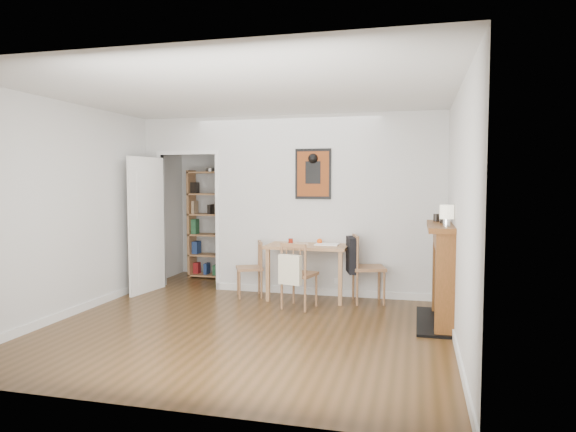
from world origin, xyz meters
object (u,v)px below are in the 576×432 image
(chair_front, at_px, (299,275))
(chair_right, at_px, (367,267))
(red_glass, at_px, (291,241))
(ceramic_jar_a, at_px, (445,217))
(notebook, at_px, (327,244))
(mantel_lamp, at_px, (447,213))
(chair_left, at_px, (249,269))
(orange_fruit, at_px, (320,241))
(dining_table, at_px, (308,251))
(ceramic_jar_b, at_px, (436,218))
(bookshelf, at_px, (211,225))
(fireplace, at_px, (444,271))

(chair_front, bearing_deg, chair_right, 32.26)
(red_glass, relative_size, ceramic_jar_a, 0.63)
(notebook, distance_m, mantel_lamp, 2.02)
(chair_front, distance_m, red_glass, 0.68)
(chair_left, distance_m, ceramic_jar_a, 2.82)
(chair_right, distance_m, mantel_lamp, 1.72)
(chair_front, bearing_deg, orange_fruit, 77.01)
(orange_fruit, xyz_separation_m, ceramic_jar_a, (1.64, -0.80, 0.42))
(chair_right, xyz_separation_m, chair_front, (-0.83, -0.52, -0.04))
(chair_front, relative_size, orange_fruit, 11.22)
(mantel_lamp, bearing_deg, red_glass, 150.01)
(dining_table, xyz_separation_m, orange_fruit, (0.15, 0.09, 0.13))
(chair_left, height_order, ceramic_jar_a, ceramic_jar_a)
(notebook, bearing_deg, chair_left, -175.36)
(dining_table, relative_size, chair_left, 1.41)
(orange_fruit, distance_m, ceramic_jar_b, 1.71)
(chair_right, bearing_deg, mantel_lamp, -50.71)
(chair_left, distance_m, bookshelf, 1.71)
(notebook, bearing_deg, fireplace, -29.58)
(red_glass, bearing_deg, chair_right, 0.21)
(red_glass, bearing_deg, ceramic_jar_a, -18.12)
(chair_right, bearing_deg, orange_fruit, 169.11)
(chair_front, height_order, red_glass, chair_front)
(chair_left, height_order, notebook, chair_left)
(chair_left, relative_size, ceramic_jar_a, 6.09)
(chair_left, distance_m, mantel_lamp, 3.00)
(dining_table, bearing_deg, ceramic_jar_a, -21.72)
(dining_table, relative_size, ceramic_jar_b, 12.25)
(chair_front, relative_size, ceramic_jar_a, 6.62)
(chair_left, height_order, mantel_lamp, mantel_lamp)
(dining_table, height_order, mantel_lamp, mantel_lamp)
(chair_right, bearing_deg, chair_left, -178.79)
(fireplace, height_order, ceramic_jar_a, ceramic_jar_a)
(notebook, bearing_deg, mantel_lamp, -38.92)
(ceramic_jar_a, bearing_deg, fireplace, -92.61)
(notebook, bearing_deg, chair_front, -114.99)
(fireplace, distance_m, ceramic_jar_a, 0.62)
(bookshelf, relative_size, red_glass, 22.14)
(fireplace, height_order, orange_fruit, fireplace)
(bookshelf, bearing_deg, fireplace, -28.22)
(dining_table, xyz_separation_m, chair_left, (-0.84, -0.08, -0.27))
(notebook, relative_size, ceramic_jar_b, 3.50)
(red_glass, height_order, ceramic_jar_a, ceramic_jar_a)
(chair_front, height_order, ceramic_jar_b, ceramic_jar_b)
(dining_table, height_order, chair_right, chair_right)
(bookshelf, height_order, fireplace, bookshelf)
(fireplace, relative_size, notebook, 3.90)
(notebook, bearing_deg, ceramic_jar_a, -25.37)
(dining_table, height_order, orange_fruit, orange_fruit)
(dining_table, height_order, fireplace, fireplace)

